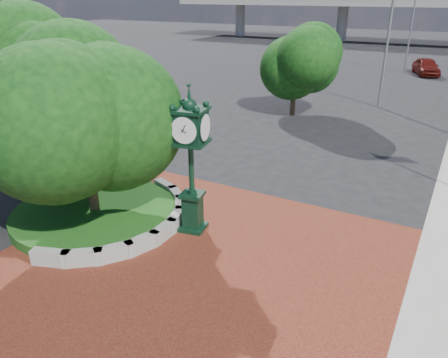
% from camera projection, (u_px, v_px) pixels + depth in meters
% --- Properties ---
extents(ground, '(200.00, 200.00, 0.00)m').
position_uv_depth(ground, '(208.00, 253.00, 14.39)').
color(ground, black).
rests_on(ground, ground).
extents(plaza, '(12.00, 12.00, 0.04)m').
position_uv_depth(plaza, '(192.00, 268.00, 13.58)').
color(plaza, maroon).
rests_on(plaza, ground).
extents(planter_wall, '(2.96, 6.77, 0.54)m').
position_uv_depth(planter_wall, '(143.00, 226.00, 15.50)').
color(planter_wall, '#9E9B93').
rests_on(planter_wall, ground).
extents(grass_bed, '(6.10, 6.10, 0.40)m').
position_uv_depth(grass_bed, '(96.00, 213.00, 16.56)').
color(grass_bed, '#1B4F16').
rests_on(grass_bed, ground).
extents(overpass, '(90.00, 12.00, 7.50)m').
position_uv_depth(overpass, '(438.00, 2.00, 68.05)').
color(overpass, '#9E9B93').
rests_on(overpass, ground).
extents(tree_planter, '(5.20, 5.20, 6.33)m').
position_uv_depth(tree_planter, '(84.00, 123.00, 15.17)').
color(tree_planter, '#38281C').
rests_on(tree_planter, ground).
extents(tree_northwest, '(5.60, 5.60, 6.93)m').
position_uv_depth(tree_northwest, '(43.00, 72.00, 22.62)').
color(tree_northwest, '#38281C').
rests_on(tree_northwest, ground).
extents(tree_street, '(4.40, 4.40, 5.45)m').
position_uv_depth(tree_street, '(295.00, 68.00, 29.35)').
color(tree_street, '#38281C').
rests_on(tree_street, ground).
extents(post_clock, '(1.24, 1.24, 5.19)m').
position_uv_depth(post_clock, '(191.00, 156.00, 14.69)').
color(post_clock, black).
rests_on(post_clock, ground).
extents(parked_car, '(3.58, 5.42, 1.71)m').
position_uv_depth(parked_car, '(426.00, 66.00, 45.17)').
color(parked_car, '#52100B').
rests_on(parked_car, ground).
extents(street_lamp_near, '(2.32, 0.38, 10.34)m').
position_uv_depth(street_lamp_near, '(394.00, 21.00, 30.17)').
color(street_lamp_near, slate).
rests_on(street_lamp_near, ground).
extents(street_lamp_far, '(2.13, 0.95, 9.89)m').
position_uv_depth(street_lamp_far, '(415.00, 15.00, 44.22)').
color(street_lamp_far, slate).
rests_on(street_lamp_far, ground).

